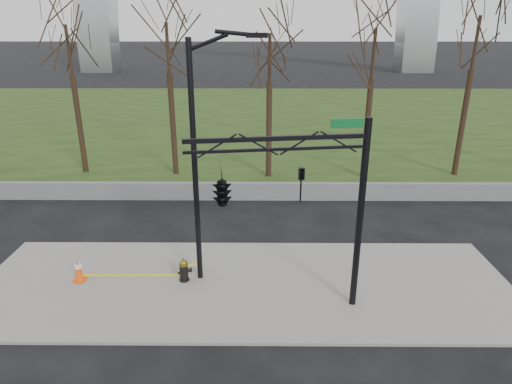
{
  "coord_description": "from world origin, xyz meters",
  "views": [
    {
      "loc": [
        0.46,
        -12.9,
        8.3
      ],
      "look_at": [
        0.35,
        2.0,
        2.67
      ],
      "focal_mm": 30.98,
      "sensor_mm": 36.0,
      "label": 1
    }
  ],
  "objects_px": {
    "traffic_cone": "(79,270)",
    "street_light": "(201,150)",
    "fire_hydrant": "(184,270)",
    "traffic_signal_mast": "(250,188)"
  },
  "relations": [
    {
      "from": "fire_hydrant",
      "to": "street_light",
      "type": "distance_m",
      "value": 4.28
    },
    {
      "from": "traffic_cone",
      "to": "street_light",
      "type": "relative_size",
      "value": 0.1
    },
    {
      "from": "traffic_cone",
      "to": "traffic_signal_mast",
      "type": "distance_m",
      "value": 7.15
    },
    {
      "from": "street_light",
      "to": "traffic_signal_mast",
      "type": "distance_m",
      "value": 2.55
    },
    {
      "from": "fire_hydrant",
      "to": "street_light",
      "type": "xyz_separation_m",
      "value": [
        0.74,
        0.17,
        4.21
      ]
    },
    {
      "from": "traffic_signal_mast",
      "to": "traffic_cone",
      "type": "bearing_deg",
      "value": 155.51
    },
    {
      "from": "traffic_cone",
      "to": "street_light",
      "type": "height_order",
      "value": "street_light"
    },
    {
      "from": "fire_hydrant",
      "to": "traffic_cone",
      "type": "xyz_separation_m",
      "value": [
        -3.6,
        -0.04,
        0.0
      ]
    },
    {
      "from": "fire_hydrant",
      "to": "traffic_cone",
      "type": "relative_size",
      "value": 1.07
    },
    {
      "from": "fire_hydrant",
      "to": "street_light",
      "type": "relative_size",
      "value": 0.1
    }
  ]
}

